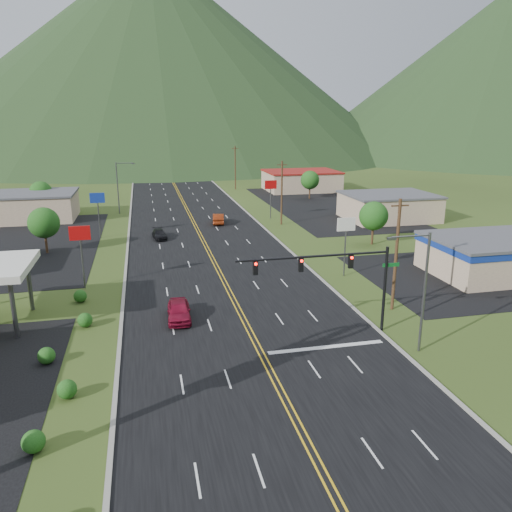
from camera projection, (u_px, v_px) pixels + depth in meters
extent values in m
plane|color=#2E4016|center=(317.00, 462.00, 25.07)|extent=(500.00, 500.00, 0.00)
cube|color=black|center=(317.00, 462.00, 25.07)|extent=(20.00, 460.00, 0.04)
cube|color=gray|center=(107.00, 495.00, 22.91)|extent=(0.30, 460.00, 0.14)
cube|color=gray|center=(493.00, 434.00, 27.23)|extent=(0.30, 460.00, 0.14)
cylinder|color=black|center=(384.00, 289.00, 39.49)|extent=(0.24, 0.24, 7.00)
cylinder|color=black|center=(314.00, 256.00, 37.37)|extent=(12.00, 0.18, 0.18)
cube|color=#0C591E|center=(391.00, 265.00, 39.03)|extent=(1.40, 0.06, 0.30)
cube|color=black|center=(351.00, 262.00, 38.17)|extent=(0.35, 0.28, 1.05)
sphere|color=#FF0C05|center=(352.00, 258.00, 37.91)|extent=(0.22, 0.22, 0.22)
cube|color=black|center=(301.00, 265.00, 37.32)|extent=(0.35, 0.28, 1.05)
sphere|color=#FF0C05|center=(302.00, 261.00, 37.05)|extent=(0.22, 0.22, 0.22)
cube|color=black|center=(255.00, 268.00, 36.57)|extent=(0.35, 0.28, 1.05)
sphere|color=#FF0C05|center=(256.00, 264.00, 36.31)|extent=(0.22, 0.22, 0.22)
cylinder|color=#59595E|center=(424.00, 293.00, 35.68)|extent=(0.20, 0.20, 9.00)
cylinder|color=#59595E|center=(411.00, 236.00, 34.20)|extent=(2.88, 0.12, 0.12)
cube|color=#59595E|center=(392.00, 239.00, 33.92)|extent=(0.60, 0.25, 0.18)
cylinder|color=#59595E|center=(118.00, 188.00, 86.96)|extent=(0.20, 0.20, 9.00)
cylinder|color=#59595E|center=(124.00, 163.00, 86.10)|extent=(2.88, 0.12, 0.12)
cube|color=#59595E|center=(133.00, 164.00, 86.43)|extent=(0.60, 0.25, 0.18)
cylinder|color=#59595E|center=(13.00, 308.00, 38.38)|extent=(0.36, 0.36, 5.00)
cylinder|color=#59595E|center=(29.00, 283.00, 44.01)|extent=(0.36, 0.36, 5.00)
cube|color=#D2B192|center=(18.00, 207.00, 82.33)|extent=(18.00, 11.00, 4.20)
cube|color=#4C4C51|center=(17.00, 194.00, 81.72)|extent=(18.40, 11.40, 0.30)
cube|color=#D2B192|center=(501.00, 257.00, 54.40)|extent=(15.00, 10.00, 3.80)
cube|color=#4C4C51|center=(504.00, 239.00, 53.85)|extent=(15.40, 10.40, 0.30)
cube|color=navy|center=(503.00, 243.00, 53.98)|extent=(15.20, 10.20, 0.70)
cube|color=#D2B192|center=(388.00, 207.00, 82.95)|extent=(14.00, 11.00, 4.00)
cube|color=#4C4C51|center=(389.00, 195.00, 82.36)|extent=(14.40, 11.40, 0.30)
cube|color=#D2B192|center=(301.00, 181.00, 114.91)|extent=(16.00, 12.00, 4.20)
cube|color=maroon|center=(301.00, 171.00, 114.30)|extent=(16.40, 12.40, 0.30)
cylinder|color=#59595E|center=(83.00, 264.00, 49.55)|extent=(0.16, 0.16, 5.00)
cube|color=#A8090A|center=(80.00, 233.00, 48.68)|extent=(2.00, 0.18, 1.40)
cylinder|color=#59595E|center=(99.00, 220.00, 70.19)|extent=(0.16, 0.16, 5.00)
cube|color=navy|center=(97.00, 198.00, 69.32)|extent=(2.00, 0.18, 1.40)
cylinder|color=#59595E|center=(345.00, 254.00, 53.43)|extent=(0.16, 0.16, 5.00)
cube|color=white|center=(346.00, 224.00, 52.56)|extent=(2.00, 0.18, 1.40)
cylinder|color=#59595E|center=(271.00, 204.00, 83.46)|extent=(0.16, 0.16, 5.00)
cube|color=#A8090A|center=(271.00, 185.00, 82.58)|extent=(2.00, 0.18, 1.40)
cylinder|color=#382314|center=(46.00, 241.00, 62.62)|extent=(0.30, 0.30, 3.00)
sphere|color=#1C4814|center=(44.00, 223.00, 61.97)|extent=(3.84, 3.84, 3.84)
cylinder|color=#382314|center=(42.00, 206.00, 86.89)|extent=(0.30, 0.30, 3.00)
sphere|color=#1C4814|center=(41.00, 192.00, 86.23)|extent=(3.84, 3.84, 3.84)
cylinder|color=#382314|center=(372.00, 233.00, 66.88)|extent=(0.30, 0.30, 3.00)
sphere|color=#1C4814|center=(374.00, 216.00, 66.23)|extent=(3.84, 3.84, 3.84)
cylinder|color=#382314|center=(310.00, 192.00, 103.39)|extent=(0.30, 0.30, 3.00)
sphere|color=#1C4814|center=(310.00, 180.00, 102.73)|extent=(3.84, 3.84, 3.84)
cylinder|color=#382314|center=(396.00, 256.00, 43.47)|extent=(0.28, 0.28, 10.00)
cube|color=#382314|center=(400.00, 206.00, 42.28)|extent=(1.60, 0.12, 0.12)
cylinder|color=#382314|center=(282.00, 193.00, 78.19)|extent=(0.28, 0.28, 10.00)
cube|color=#382314|center=(282.00, 165.00, 76.99)|extent=(1.60, 0.12, 0.12)
cylinder|color=#382314|center=(235.00, 168.00, 115.72)|extent=(0.28, 0.28, 10.00)
cube|color=#382314|center=(235.00, 148.00, 114.52)|extent=(1.60, 0.12, 0.12)
cylinder|color=#382314|center=(212.00, 155.00, 153.25)|extent=(0.28, 0.28, 10.00)
cube|color=#382314|center=(211.00, 140.00, 152.05)|extent=(1.60, 0.12, 0.12)
cone|color=#173317|center=(153.00, 55.00, 219.90)|extent=(220.00, 220.00, 85.00)
cone|color=#173317|center=(510.00, 71.00, 212.35)|extent=(180.00, 180.00, 70.00)
imported|color=maroon|center=(179.00, 311.00, 42.23)|extent=(2.11, 4.86, 1.63)
imported|color=black|center=(159.00, 234.00, 70.05)|extent=(2.18, 4.50, 1.26)
imported|color=maroon|center=(218.00, 219.00, 79.79)|extent=(2.45, 5.12, 1.62)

